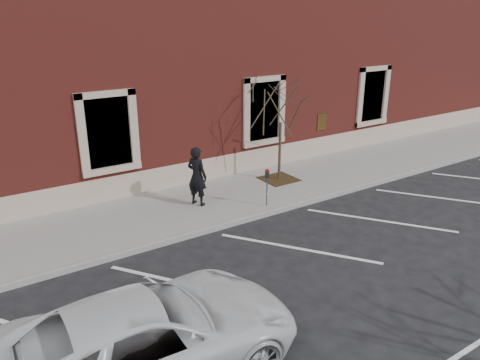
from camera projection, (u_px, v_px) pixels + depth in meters
ground at (251, 220)px, 14.18m from camera, size 120.00×120.00×0.00m
sidewalk_near at (221, 199)px, 15.53m from camera, size 40.00×3.50×0.15m
curb_near at (252, 218)px, 14.12m from camera, size 40.00×0.12×0.15m
parking_stripes at (298, 248)px, 12.45m from camera, size 28.00×4.40×0.01m
building_civic at (143, 63)px, 18.89m from camera, size 40.00×8.62×8.00m
man at (197, 176)px, 14.62m from camera, size 0.71×0.82×1.90m
parking_meter at (267, 181)px, 14.55m from camera, size 0.11×0.08×1.21m
tree_grate at (279, 179)px, 17.12m from camera, size 1.19×1.19×0.03m
sapling at (281, 106)px, 16.21m from camera, size 2.31×2.31×3.86m
white_truck at (147, 337)px, 7.93m from camera, size 5.54×2.73×1.51m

